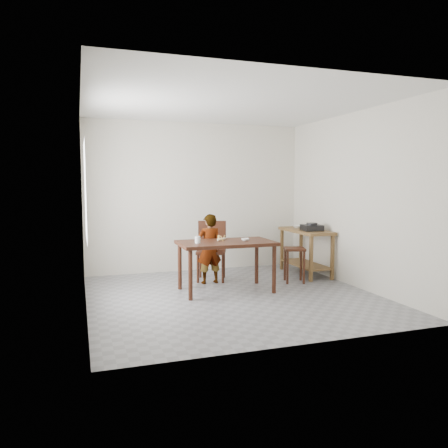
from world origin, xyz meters
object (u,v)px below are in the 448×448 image
object	(u,v)px
dining_chair	(211,251)
stool	(294,265)
prep_counter	(306,252)
dining_table	(226,266)
child	(209,249)

from	to	relation	value
dining_chair	stool	world-z (taller)	dining_chair
stool	prep_counter	bearing A→B (deg)	45.81
dining_table	dining_chair	world-z (taller)	dining_chair
child	dining_chair	size ratio (longest dim) A/B	1.15
prep_counter	child	distance (m)	1.82
dining_chair	stool	xyz separation A→B (m)	(1.24, -0.57, -0.20)
child	dining_chair	bearing A→B (deg)	-118.61
child	stool	size ratio (longest dim) A/B	1.98
dining_table	prep_counter	xyz separation A→B (m)	(1.72, 0.70, 0.03)
child	dining_chair	xyz separation A→B (m)	(0.09, 0.20, -0.07)
dining_table	child	bearing A→B (deg)	98.96
child	dining_table	bearing A→B (deg)	95.18
prep_counter	stool	bearing A→B (deg)	-134.19
dining_table	stool	size ratio (longest dim) A/B	2.48
dining_table	stool	bearing A→B (deg)	9.61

